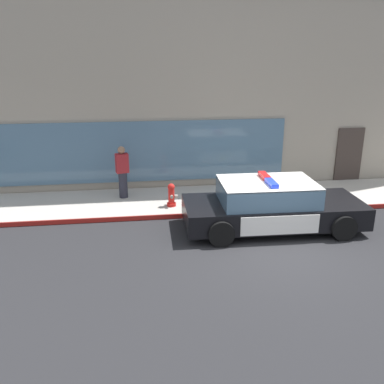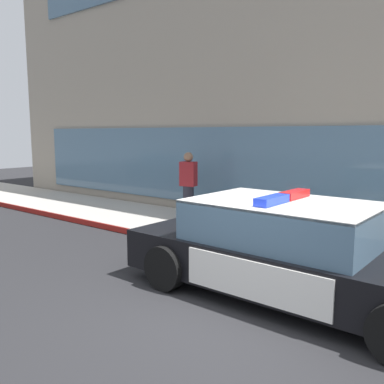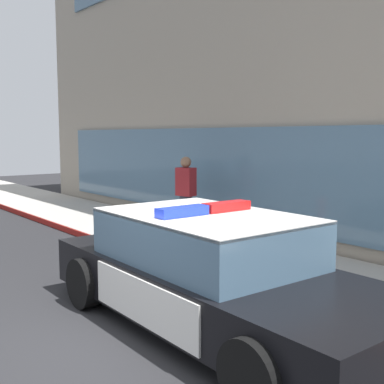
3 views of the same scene
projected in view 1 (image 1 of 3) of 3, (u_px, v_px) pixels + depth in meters
ground at (273, 247)px, 10.53m from camera, size 48.00×48.00×0.00m
sidewalk at (239, 198)px, 13.85m from camera, size 48.00×2.65×0.15m
curb_red_paint at (250, 213)px, 12.59m from camera, size 28.80×0.04×0.14m
storefront_building at (164, 49)px, 17.46m from camera, size 21.51×8.77×9.68m
police_cruiser at (271, 206)px, 11.43m from camera, size 4.96×2.22×1.49m
fire_hydrant at (172, 195)px, 12.82m from camera, size 0.34×0.39×0.73m
pedestrian_on_sidewalk at (122, 172)px, 13.44m from camera, size 0.45×0.35×1.71m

